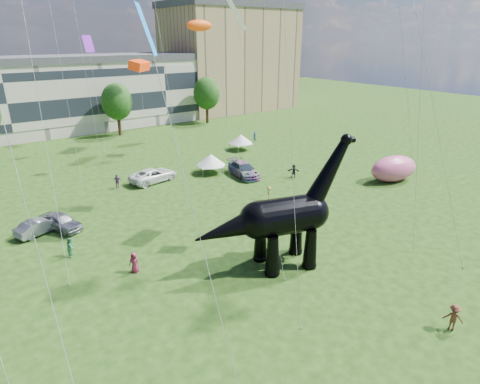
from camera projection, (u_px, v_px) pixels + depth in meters
ground at (300, 302)px, 26.20m from camera, size 220.00×220.00×0.00m
terrace_row at (3, 103)px, 66.14m from camera, size 78.00×11.00×12.00m
apartment_block at (230, 60)px, 93.07m from camera, size 28.00×18.00×22.00m
tree_mid_right at (116, 99)px, 68.11m from camera, size 5.20×5.20×9.44m
tree_far_right at (207, 91)px, 78.05m from camera, size 5.20×5.20×9.44m
dinosaur_sculpture at (279, 219)px, 29.18m from camera, size 12.30×5.25×10.11m
car_silver at (61, 221)px, 35.86m from camera, size 3.37×4.80×1.52m
car_grey at (40, 226)px, 35.17m from camera, size 4.41×2.84×1.37m
car_white at (154, 175)px, 47.66m from camera, size 6.20×3.65×1.62m
car_dark at (244, 170)px, 49.55m from camera, size 3.25×6.06×1.67m
gazebo_near at (211, 160)px, 50.31m from camera, size 4.58×4.58×2.48m
gazebo_far at (241, 139)px, 60.69m from camera, size 3.68×3.68×2.39m
inflatable_pink at (394, 169)px, 47.59m from camera, size 6.72×4.38×3.10m
visitors at (187, 218)px, 36.35m from camera, size 51.13×43.25×1.78m
kites at (194, 27)px, 56.46m from camera, size 57.28×51.36×27.70m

